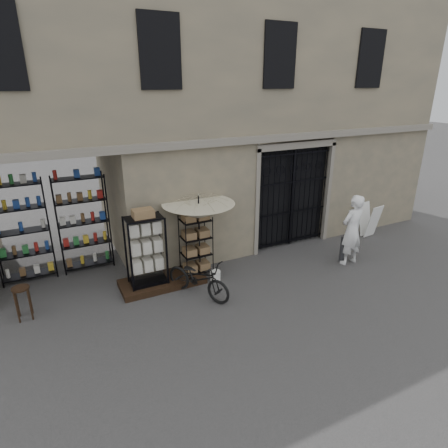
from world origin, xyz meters
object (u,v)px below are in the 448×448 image
shopkeeper (348,263)px  wire_rack (196,247)px  wooden_stool (23,302)px  bicycle (199,295)px  market_umbrella (199,207)px  steel_bollard (342,249)px  easel_sign (369,220)px  display_cabinet (146,254)px  white_bucket (215,275)px

shopkeeper → wire_rack: bearing=-21.9°
wooden_stool → bicycle: bearing=-12.5°
wire_rack → wooden_stool: 3.92m
wire_rack → market_umbrella: market_umbrella is taller
market_umbrella → wooden_stool: market_umbrella is taller
wooden_stool → steel_bollard: (7.75, -0.91, -0.01)m
easel_sign → display_cabinet: bearing=173.7°
bicycle → easel_sign: (6.22, 0.89, 0.54)m
white_bucket → steel_bollard: steel_bollard is taller
display_cabinet → steel_bollard: 5.24m
market_umbrella → easel_sign: size_ratio=2.42×
white_bucket → bicycle: 0.82m
bicycle → shopkeeper: (4.29, -0.27, 0.00)m
steel_bollard → shopkeeper: steel_bollard is taller
bicycle → steel_bollard: bicycle is taller
bicycle → market_umbrella: bearing=35.5°
display_cabinet → shopkeeper: (5.22, -1.11, -0.89)m
wire_rack → shopkeeper: 4.20m
bicycle → shopkeeper: size_ratio=0.89×
wire_rack → white_bucket: 0.85m
display_cabinet → bicycle: 1.54m
wire_rack → easel_sign: bearing=-15.6°
wire_rack → steel_bollard: wire_rack is taller
market_umbrella → display_cabinet: bearing=-175.4°
white_bucket → display_cabinet: bearing=167.1°
display_cabinet → white_bucket: size_ratio=6.93×
bicycle → wooden_stool: size_ratio=2.36×
shopkeeper → white_bucket: bearing=-16.7°
wire_rack → shopkeeper: size_ratio=0.83×
steel_bollard → easel_sign: (2.03, 1.01, 0.17)m
wire_rack → wooden_stool: size_ratio=2.19×
market_umbrella → easel_sign: (5.77, -0.06, -1.27)m
display_cabinet → wire_rack: bearing=9.0°
display_cabinet → wooden_stool: (-2.63, -0.05, -0.51)m
display_cabinet → shopkeeper: bearing=-7.0°
bicycle → wooden_stool: bearing=138.1°
display_cabinet → bicycle: bearing=-37.0°
display_cabinet → market_umbrella: bearing=9.7°
display_cabinet → wire_rack: 1.28m
steel_bollard → wooden_stool: bearing=173.3°
market_umbrella → steel_bollard: market_umbrella is taller
market_umbrella → white_bucket: 1.76m
bicycle → easel_sign: size_ratio=1.65×
market_umbrella → easel_sign: market_umbrella is taller
wooden_stool → steel_bollard: steel_bollard is taller
shopkeeper → steel_bollard: bearing=-61.9°
market_umbrella → white_bucket: (0.20, -0.47, -1.68)m
market_umbrella → bicycle: 2.09m
white_bucket → shopkeeper: 3.72m
display_cabinet → shopkeeper: size_ratio=0.93×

